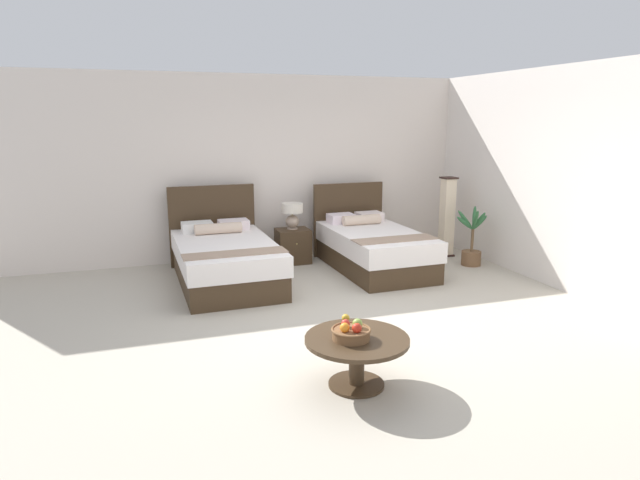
# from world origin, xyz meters

# --- Properties ---
(ground_plane) EXTENTS (9.66, 9.66, 0.02)m
(ground_plane) POSITION_xyz_m (0.00, 0.00, -0.01)
(ground_plane) COLOR #BCB2A0
(wall_back) EXTENTS (9.66, 0.12, 2.83)m
(wall_back) POSITION_xyz_m (0.00, 3.03, 1.42)
(wall_back) COLOR silver
(wall_back) RESTS_ON ground
(wall_side_right) EXTENTS (0.12, 5.26, 2.83)m
(wall_side_right) POSITION_xyz_m (3.03, 0.40, 1.42)
(wall_side_right) COLOR silver
(wall_side_right) RESTS_ON ground
(bed_near_window) EXTENTS (1.31, 2.19, 1.20)m
(bed_near_window) POSITION_xyz_m (-1.09, 1.75, 0.32)
(bed_near_window) COLOR #402E1C
(bed_near_window) RESTS_ON ground
(bed_near_corner) EXTENTS (1.20, 2.09, 1.16)m
(bed_near_corner) POSITION_xyz_m (1.08, 1.75, 0.33)
(bed_near_corner) COLOR #402E1C
(bed_near_corner) RESTS_ON ground
(nightstand) EXTENTS (0.50, 0.43, 0.52)m
(nightstand) POSITION_xyz_m (0.06, 2.45, 0.26)
(nightstand) COLOR #402E1C
(nightstand) RESTS_ON ground
(table_lamp) EXTENTS (0.33, 0.33, 0.40)m
(table_lamp) POSITION_xyz_m (0.06, 2.47, 0.77)
(table_lamp) COLOR tan
(table_lamp) RESTS_ON nightstand
(coffee_table) EXTENTS (0.86, 0.86, 0.43)m
(coffee_table) POSITION_xyz_m (-0.51, -1.52, 0.32)
(coffee_table) COLOR #402E1C
(coffee_table) RESTS_ON ground
(fruit_bowl) EXTENTS (0.33, 0.33, 0.16)m
(fruit_bowl) POSITION_xyz_m (-0.56, -1.53, 0.49)
(fruit_bowl) COLOR brown
(fruit_bowl) RESTS_ON coffee_table
(loose_apple) EXTENTS (0.07, 0.07, 0.07)m
(loose_apple) POSITION_xyz_m (-0.47, -1.16, 0.46)
(loose_apple) COLOR gold
(loose_apple) RESTS_ON coffee_table
(floor_lamp_corner) EXTENTS (0.22, 0.22, 1.27)m
(floor_lamp_corner) POSITION_xyz_m (2.52, 2.08, 0.63)
(floor_lamp_corner) COLOR #301D18
(floor_lamp_corner) RESTS_ON ground
(potted_palm) EXTENTS (0.55, 0.50, 0.89)m
(potted_palm) POSITION_xyz_m (2.58, 1.46, 0.28)
(potted_palm) COLOR brown
(potted_palm) RESTS_ON ground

